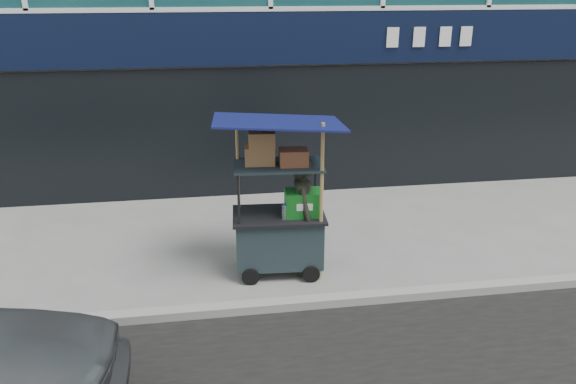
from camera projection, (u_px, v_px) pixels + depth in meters
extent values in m
plane|color=slate|center=(310.00, 298.00, 7.28)|extent=(80.00, 80.00, 0.00)
cube|color=gray|center=(313.00, 302.00, 7.08)|extent=(80.00, 0.18, 0.12)
cube|color=black|center=(271.00, 39.00, 9.82)|extent=(15.68, 0.06, 0.90)
cube|color=black|center=(272.00, 133.00, 10.46)|extent=(15.68, 0.04, 2.40)
cube|color=black|center=(279.00, 239.00, 7.80)|extent=(1.22, 0.76, 0.69)
cylinder|color=black|center=(251.00, 277.00, 7.56)|extent=(0.24, 0.06, 0.24)
cylinder|color=black|center=(311.00, 274.00, 7.63)|extent=(0.24, 0.06, 0.24)
cube|color=black|center=(279.00, 215.00, 7.67)|extent=(1.30, 0.84, 0.04)
cylinder|color=black|center=(239.00, 201.00, 7.23)|extent=(0.03, 0.03, 0.74)
cylinder|color=black|center=(321.00, 198.00, 7.32)|extent=(0.03, 0.03, 0.74)
cylinder|color=black|center=(238.00, 185.00, 7.78)|extent=(0.03, 0.03, 0.74)
cylinder|color=black|center=(315.00, 183.00, 7.87)|extent=(0.03, 0.03, 0.74)
cube|color=black|center=(278.00, 165.00, 7.42)|extent=(1.22, 0.76, 0.03)
cylinder|color=olive|center=(321.00, 205.00, 7.36)|extent=(0.05, 0.05, 2.21)
cylinder|color=olive|center=(239.00, 195.00, 7.83)|extent=(0.04, 0.04, 2.11)
cube|color=#0C0D47|center=(278.00, 122.00, 7.21)|extent=(1.74, 1.28, 0.19)
cube|color=#0E5E13|center=(303.00, 203.00, 7.59)|extent=(0.51, 0.37, 0.34)
cylinder|color=silver|center=(284.00, 213.00, 7.46)|extent=(0.07, 0.07, 0.20)
cylinder|color=#1B36CB|center=(284.00, 205.00, 7.42)|extent=(0.03, 0.03, 0.02)
cube|color=brown|center=(260.00, 155.00, 7.40)|extent=(0.41, 0.32, 0.25)
cube|color=brown|center=(294.00, 157.00, 7.35)|extent=(0.39, 0.30, 0.22)
cube|color=brown|center=(262.00, 139.00, 7.30)|extent=(0.36, 0.28, 0.20)
imported|color=black|center=(304.00, 215.00, 7.69)|extent=(0.48, 0.66, 1.70)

